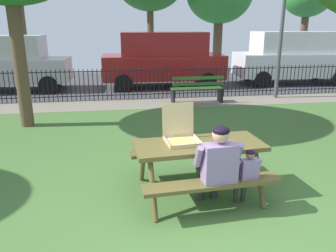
{
  "coord_description": "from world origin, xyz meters",
  "views": [
    {
      "loc": [
        -1.04,
        -3.04,
        2.36
      ],
      "look_at": [
        -0.25,
        2.13,
        0.75
      ],
      "focal_mm": 35.55,
      "sensor_mm": 36.0,
      "label": 1
    }
  ],
  "objects": [
    {
      "name": "street_asphalt",
      "position": [
        0.0,
        11.06,
        -0.01
      ],
      "size": [
        28.0,
        6.71,
        0.01
      ],
      "primitive_type": "cube",
      "color": "#424247"
    },
    {
      "name": "iron_fence_streetside",
      "position": [
        0.0,
        7.71,
        0.52
      ],
      "size": [
        21.99,
        0.03,
        1.01
      ],
      "color": "black",
      "rests_on": "ground"
    },
    {
      "name": "parked_car_left",
      "position": [
        -4.75,
        9.81,
        1.01
      ],
      "size": [
        3.93,
        1.89,
        1.98
      ],
      "color": "#BAB4B9",
      "rests_on": "ground"
    },
    {
      "name": "picnic_table_foreground",
      "position": [
        0.04,
        1.2,
        0.6
      ],
      "size": [
        1.9,
        1.61,
        0.79
      ],
      "color": "brown",
      "rests_on": "ground"
    },
    {
      "name": "cobblestone_walkway",
      "position": [
        0.0,
        7.01,
        -0.0
      ],
      "size": [
        28.0,
        1.4,
        0.01
      ],
      "primitive_type": "cube",
      "color": "gray"
    },
    {
      "name": "pizza_box_open",
      "position": [
        -0.19,
        1.32,
        0.87
      ],
      "size": [
        0.5,
        0.54,
        0.52
      ],
      "color": "tan",
      "rests_on": "picnic_table_foreground"
    },
    {
      "name": "parked_car_center",
      "position": [
        0.73,
        9.81,
        1.1
      ],
      "size": [
        4.62,
        1.98,
        2.08
      ],
      "color": "maroon",
      "rests_on": "ground"
    },
    {
      "name": "lamp_post_walkway",
      "position": [
        4.18,
        7.26,
        2.62
      ],
      "size": [
        0.28,
        0.28,
        4.32
      ],
      "color": "#4C4C51",
      "rests_on": "ground"
    },
    {
      "name": "parked_car_right",
      "position": [
        6.09,
        9.81,
        1.1
      ],
      "size": [
        4.69,
        2.15,
        2.08
      ],
      "color": "white",
      "rests_on": "ground"
    },
    {
      "name": "ground",
      "position": [
        0.0,
        1.85,
        -0.01
      ],
      "size": [
        28.0,
        11.71,
        0.02
      ],
      "primitive_type": "cube",
      "color": "#456C33"
    },
    {
      "name": "child_at_table",
      "position": [
        0.56,
        0.71,
        0.52
      ],
      "size": [
        0.34,
        0.34,
        0.85
      ],
      "color": "#353535",
      "rests_on": "ground"
    },
    {
      "name": "park_bench_center",
      "position": [
        1.38,
        6.87,
        0.42
      ],
      "size": [
        1.61,
        0.49,
        0.85
      ],
      "color": "#315C26",
      "rests_on": "ground"
    },
    {
      "name": "adult_at_table",
      "position": [
        0.16,
        0.71,
        0.66
      ],
      "size": [
        0.62,
        0.61,
        1.19
      ],
      "color": "#2D2D2D",
      "rests_on": "ground"
    }
  ]
}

